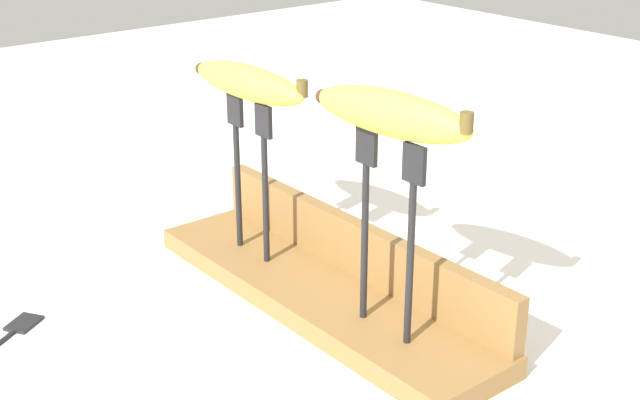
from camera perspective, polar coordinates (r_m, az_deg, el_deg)
ground_plane at (r=0.98m, az=-0.00°, el=-6.71°), size 3.00×3.00×0.00m
wooden_board at (r=0.97m, az=-0.00°, el=-6.10°), size 0.47×0.12×0.02m
board_backstop at (r=0.98m, az=2.31°, el=-3.03°), size 0.46×0.02×0.06m
fork_stand_left at (r=1.00m, az=-4.50°, el=2.35°), size 0.08×0.01×0.19m
fork_stand_right at (r=0.83m, az=4.39°, el=-1.20°), size 0.09×0.01×0.20m
banana_raised_left at (r=0.97m, az=-4.67°, el=7.57°), size 0.18×0.05×0.04m
banana_raised_right at (r=0.80m, az=4.60°, el=5.59°), size 0.18×0.06×0.04m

